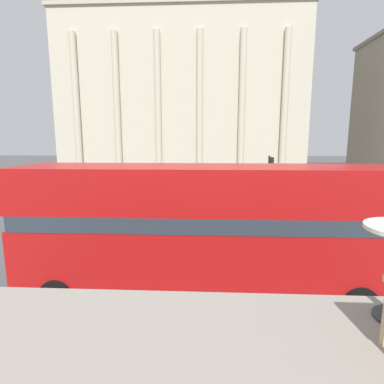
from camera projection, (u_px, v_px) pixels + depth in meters
The scene contains 6 objects.
double_decker_bus at pixel (205, 225), 9.22m from camera, with size 11.26×2.67×4.13m.
plaza_building_left at pixel (183, 99), 48.51m from camera, with size 36.27×16.78×23.27m.
traffic_light_near at pixel (250, 204), 13.02m from camera, with size 0.42×0.24×3.29m.
traffic_light_mid at pixel (270, 177), 19.71m from camera, with size 0.42×0.24×3.94m.
pedestrian_olive at pixel (156, 177), 32.77m from camera, with size 0.32×0.32×1.67m.
pedestrian_yellow at pixel (188, 205), 18.46m from camera, with size 0.32×0.32×1.74m.
Camera 1 is at (-0.14, -2.52, 4.86)m, focal length 28.00 mm.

